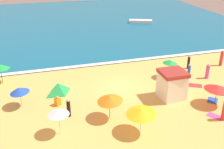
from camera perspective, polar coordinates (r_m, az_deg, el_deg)
name	(u,v)px	position (r m, az deg, el deg)	size (l,w,h in m)	color
ground_plane	(121,88)	(26.64, 1.92, -2.81)	(60.00, 60.00, 0.00)	#EDBC60
ocean_water	(75,21)	(52.40, -7.75, 11.08)	(60.00, 44.00, 0.10)	#146B93
wave_breaker_foam	(105,63)	(32.07, -1.55, 2.39)	(57.00, 0.70, 0.01)	white
lifeguard_cabana	(172,84)	(24.86, 12.55, -2.07)	(2.25, 2.18, 2.67)	white
beach_umbrella_0	(218,88)	(24.76, 21.43, -2.59)	(2.28, 2.25, 2.00)	#4C3823
beach_umbrella_1	(110,98)	(21.13, -0.49, -5.09)	(2.63, 2.60, 2.18)	#4C3823
beach_umbrella_3	(19,90)	(24.09, -19.02, -3.13)	(1.74, 1.71, 1.92)	silver
beach_umbrella_4	(0,67)	(28.99, -22.63, 1.53)	(2.48, 2.49, 2.11)	#4C3823
beach_umbrella_5	(141,111)	(19.64, 6.19, -7.76)	(3.06, 3.05, 2.15)	silver
beach_umbrella_6	(170,62)	(28.64, 12.22, 2.66)	(2.07, 2.06, 2.05)	silver
beach_umbrella_7	(58,113)	(19.76, -11.28, -7.93)	(2.20, 2.20, 1.99)	silver
beach_tent	(58,88)	(25.89, -11.33, -2.83)	(2.54, 2.34, 1.09)	green
beachgoer_0	(189,62)	(31.81, 15.90, 2.53)	(0.37, 0.37, 1.61)	black
beachgoer_1	(207,72)	(29.97, 19.54, 0.59)	(0.44, 0.44, 1.66)	#D84CA5
beachgoer_2	(221,59)	(33.90, 22.11, 3.12)	(0.47, 0.47, 1.82)	red
beachgoer_3	(69,108)	(22.20, -9.16, -7.01)	(0.33, 0.33, 1.61)	black
beachgoer_4	(189,73)	(28.65, 15.89, 0.31)	(0.36, 0.36, 1.91)	blue
beachgoer_5	(58,101)	(24.05, -11.44, -5.57)	(0.61, 0.61, 0.91)	orange
beach_towel_1	(195,86)	(28.29, 17.19, -2.24)	(1.55, 1.40, 0.01)	red
beach_towel_2	(215,116)	(23.82, 20.89, -8.26)	(1.31, 1.45, 0.01)	#D84CA5
beach_towel_3	(213,100)	(26.09, 20.49, -5.16)	(1.42, 1.46, 0.01)	blue
small_boat_0	(141,21)	(50.82, 6.07, 11.11)	(4.38, 2.72, 0.55)	white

